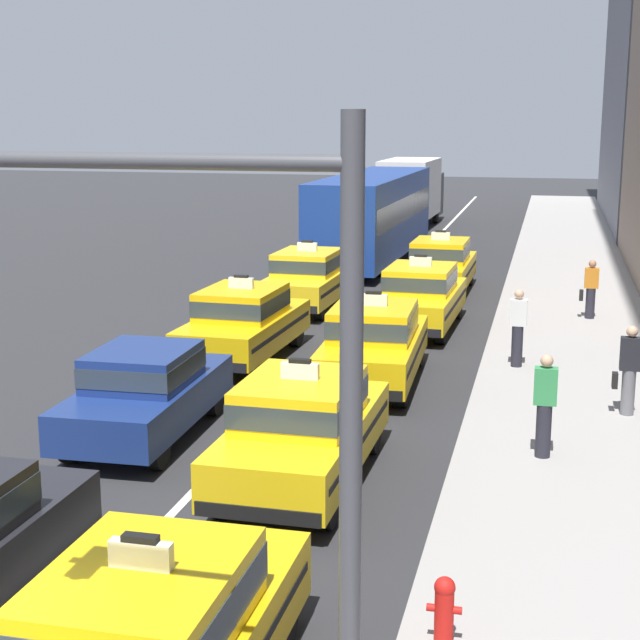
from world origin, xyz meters
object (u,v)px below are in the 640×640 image
bus_left_fifth (373,213)px  fire_hydrant (444,607)px  box_truck_left_sixth (412,190)px  pedestrian_by_storefront (591,289)px  taxi_left_third (243,322)px  taxi_right_second (302,428)px  taxi_right_fifth (440,265)px  sedan_left_second (146,390)px  taxi_left_fourth (308,278)px  pedestrian_trailing (518,328)px  taxi_right_fourth (421,296)px  pedestrian_mid_block (545,405)px  traffic_light_pole (197,389)px  taxi_right_third (374,342)px  pedestrian_near_crosswalk (629,370)px

bus_left_fifth → fire_hydrant: size_ratio=15.43×
box_truck_left_sixth → pedestrian_by_storefront: box_truck_left_sixth is taller
taxi_left_third → taxi_right_second: size_ratio=1.01×
taxi_right_fifth → sedan_left_second: bearing=-102.6°
sedan_left_second → taxi_left_third: taxi_left_third is taller
taxi_left_fourth → pedestrian_trailing: taxi_left_fourth is taller
taxi_right_fourth → taxi_right_second: bearing=-91.6°
pedestrian_mid_block → traffic_light_pole: traffic_light_pole is taller
pedestrian_mid_block → taxi_right_third: bearing=130.5°
pedestrian_trailing → traffic_light_pole: (-1.48, -15.22, 2.83)m
taxi_right_third → pedestrian_mid_block: 5.32m
taxi_left_third → pedestrian_mid_block: size_ratio=2.78×
taxi_right_fourth → pedestrian_near_crosswalk: taxi_right_fourth is taller
fire_hydrant → taxi_right_fifth: bearing=96.6°
fire_hydrant → taxi_right_fourth: bearing=98.5°
sedan_left_second → taxi_right_fourth: bearing=70.3°
fire_hydrant → pedestrian_by_storefront: bearing=83.4°
sedan_left_second → pedestrian_near_crosswalk: size_ratio=2.66×
box_truck_left_sixth → pedestrian_mid_block: bearing=-78.3°
taxi_right_third → traffic_light_pole: size_ratio=0.83×
box_truck_left_sixth → traffic_light_pole: traffic_light_pole is taller
bus_left_fifth → taxi_right_fifth: 6.88m
box_truck_left_sixth → pedestrian_mid_block: box_truck_left_sixth is taller
taxi_left_third → taxi_right_third: (3.20, -1.29, 0.00)m
pedestrian_by_storefront → pedestrian_trailing: (-1.67, -5.51, 0.07)m
taxi_right_second → taxi_left_fourth: bearing=103.7°
taxi_right_fifth → pedestrian_near_crosswalk: (4.74, -12.08, 0.09)m
taxi_right_second → taxi_right_fourth: (0.30, 11.01, 0.00)m
box_truck_left_sixth → pedestrian_trailing: size_ratio=4.20×
pedestrian_by_storefront → fire_hydrant: (-1.96, -17.02, -0.38)m
pedestrian_near_crosswalk → fire_hydrant: (-2.35, -8.51, -0.42)m
pedestrian_near_crosswalk → pedestrian_mid_block: (-1.44, -2.61, 0.03)m
pedestrian_by_storefront → pedestrian_near_crosswalk: bearing=-87.4°
taxi_right_fifth → bus_left_fifth: bearing=118.2°
box_truck_left_sixth → pedestrian_trailing: bearing=-77.2°
taxi_left_third → pedestrian_mid_block: 8.53m
box_truck_left_sixth → pedestrian_near_crosswalk: bearing=-74.7°
taxi_right_second → pedestrian_mid_block: taxi_right_second is taller
pedestrian_by_storefront → taxi_left_fourth: bearing=177.8°
pedestrian_trailing → fire_hydrant: bearing=-91.4°
pedestrian_trailing → taxi_left_fourth: bearing=136.2°
taxi_left_third → taxi_right_second: (3.15, -6.95, 0.00)m
pedestrian_near_crosswalk → pedestrian_mid_block: 2.98m
sedan_left_second → traffic_light_pole: traffic_light_pole is taller
pedestrian_mid_block → pedestrian_by_storefront: (1.05, 11.11, -0.07)m
taxi_left_fourth → box_truck_left_sixth: bearing=90.1°
fire_hydrant → traffic_light_pole: (-1.19, -3.71, 3.28)m
taxi_right_fourth → pedestrian_trailing: size_ratio=2.76×
pedestrian_mid_block → sedan_left_second: bearing=-178.5°
bus_left_fifth → pedestrian_near_crosswalk: size_ratio=6.90×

